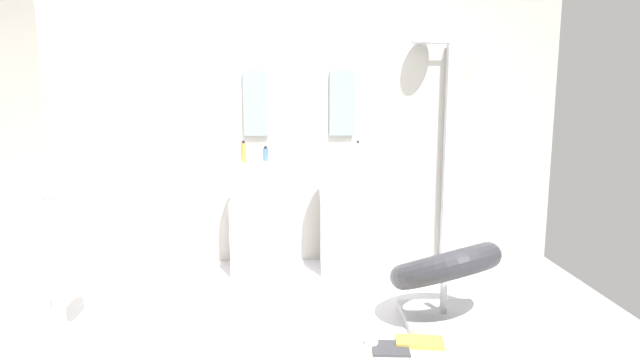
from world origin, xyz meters
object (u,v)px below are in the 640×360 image
object	(u,v)px
pedestal_sink_right	(344,215)
towel_rack	(67,238)
shower_column	(451,148)
magazine_ochre	(420,342)
soap_bottle_amber	(244,152)
magazine_charcoal	(391,348)
coffee_mug	(373,340)
soap_bottle_white	(358,152)
soap_bottle_blue	(266,154)
lounge_chair	(445,273)
pedestal_sink_left	(255,216)

from	to	relation	value
pedestal_sink_right	towel_rack	xyz separation A→B (m)	(-1.94, -1.11, 0.11)
pedestal_sink_right	shower_column	distance (m)	1.18
magazine_ochre	soap_bottle_amber	distance (m)	2.14
magazine_charcoal	coffee_mug	distance (m)	0.13
towel_rack	soap_bottle_white	world-z (taller)	soap_bottle_white
towel_rack	coffee_mug	distance (m)	2.12
pedestal_sink_right	soap_bottle_blue	size ratio (longest dim) A/B	8.49
shower_column	towel_rack	world-z (taller)	shower_column
lounge_chair	pedestal_sink_left	bearing A→B (deg)	141.66
soap_bottle_white	towel_rack	bearing A→B (deg)	-153.58
pedestal_sink_right	shower_column	size ratio (longest dim) A/B	0.54
lounge_chair	coffee_mug	xyz separation A→B (m)	(-0.55, -0.37, -0.30)
pedestal_sink_right	soap_bottle_white	size ratio (longest dim) A/B	5.97
pedestal_sink_left	soap_bottle_amber	distance (m)	0.58
pedestal_sink_left	magazine_charcoal	bearing A→B (deg)	-58.12
shower_column	soap_bottle_amber	world-z (taller)	shower_column
towel_rack	soap_bottle_white	bearing A→B (deg)	26.42
soap_bottle_blue	soap_bottle_amber	size ratio (longest dim) A/B	0.70
soap_bottle_white	soap_bottle_amber	bearing A→B (deg)	179.14
towel_rack	pedestal_sink_right	bearing A→B (deg)	29.77
soap_bottle_amber	coffee_mug	bearing A→B (deg)	-56.67
coffee_mug	shower_column	bearing A→B (deg)	61.04
shower_column	soap_bottle_blue	distance (m)	1.71
towel_rack	coffee_mug	xyz separation A→B (m)	(2.00, -0.37, -0.58)
pedestal_sink_left	pedestal_sink_right	bearing A→B (deg)	0.00
magazine_charcoal	soap_bottle_white	distance (m)	1.80
coffee_mug	soap_bottle_blue	size ratio (longest dim) A/B	0.65
soap_bottle_blue	soap_bottle_white	size ratio (longest dim) A/B	0.70
coffee_mug	towel_rack	bearing A→B (deg)	169.62
pedestal_sink_right	magazine_ochre	bearing A→B (deg)	-76.15
shower_column	soap_bottle_white	xyz separation A→B (m)	(-0.90, -0.33, 0.00)
pedestal_sink_left	shower_column	distance (m)	1.90
towel_rack	magazine_charcoal	distance (m)	2.24
pedestal_sink_right	magazine_ochre	world-z (taller)	pedestal_sink_right
pedestal_sink_right	magazine_charcoal	world-z (taller)	pedestal_sink_right
shower_column	soap_bottle_white	size ratio (longest dim) A/B	11.14
pedestal_sink_right	magazine_charcoal	size ratio (longest dim) A/B	4.81
pedestal_sink_left	towel_rack	world-z (taller)	pedestal_sink_left
pedestal_sink_right	shower_column	xyz separation A→B (m)	(1.01, 0.24, 0.57)
pedestal_sink_right	coffee_mug	bearing A→B (deg)	-87.77
shower_column	soap_bottle_white	bearing A→B (deg)	-159.74
coffee_mug	magazine_charcoal	bearing A→B (deg)	-26.40
magazine_ochre	soap_bottle_amber	xyz separation A→B (m)	(-1.23, 1.40, 1.06)
soap_bottle_blue	pedestal_sink_right	bearing A→B (deg)	-1.06
pedestal_sink_right	towel_rack	size ratio (longest dim) A/B	1.16
pedestal_sink_right	soap_bottle_white	xyz separation A→B (m)	(0.11, -0.09, 0.57)
pedestal_sink_left	lounge_chair	world-z (taller)	pedestal_sink_left
soap_bottle_white	shower_column	bearing A→B (deg)	20.26
magazine_ochre	coffee_mug	size ratio (longest dim) A/B	3.56
soap_bottle_blue	pedestal_sink_left	bearing A→B (deg)	-173.02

